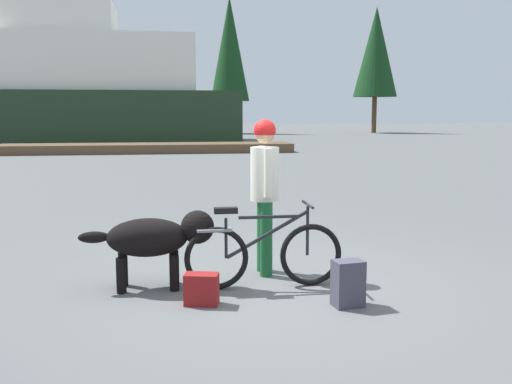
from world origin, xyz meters
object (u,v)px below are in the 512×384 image
at_px(ferry_boat, 21,91).
at_px(bicycle, 263,254).
at_px(dog, 156,238).
at_px(handbag_pannier, 202,289).
at_px(person_cyclist, 265,181).
at_px(backpack, 348,283).

bearing_deg(ferry_boat, bicycle, -72.65).
relative_size(dog, ferry_boat, 0.05).
bearing_deg(handbag_pannier, dog, 125.23).
bearing_deg(dog, person_cyclist, 16.92).
xyz_separation_m(person_cyclist, handbag_pannier, (-0.77, -0.97, -0.91)).
bearing_deg(dog, handbag_pannier, -54.77).
height_order(person_cyclist, dog, person_cyclist).
distance_m(backpack, handbag_pannier, 1.40).
bearing_deg(dog, ferry_boat, 105.51).
relative_size(bicycle, backpack, 3.75).
relative_size(bicycle, handbag_pannier, 5.20).
xyz_separation_m(handbag_pannier, ferry_boat, (-8.74, 30.56, 2.86)).
distance_m(bicycle, handbag_pannier, 0.83).
relative_size(person_cyclist, ferry_boat, 0.07).
relative_size(person_cyclist, handbag_pannier, 5.47).
xyz_separation_m(dog, ferry_boat, (-8.31, 29.96, 2.47)).
distance_m(dog, backpack, 2.02).
bearing_deg(bicycle, dog, 171.65).
relative_size(person_cyclist, backpack, 3.94).
xyz_separation_m(person_cyclist, dog, (-1.20, -0.37, -0.52)).
xyz_separation_m(bicycle, backpack, (0.70, -0.70, -0.14)).
bearing_deg(dog, backpack, -25.47).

